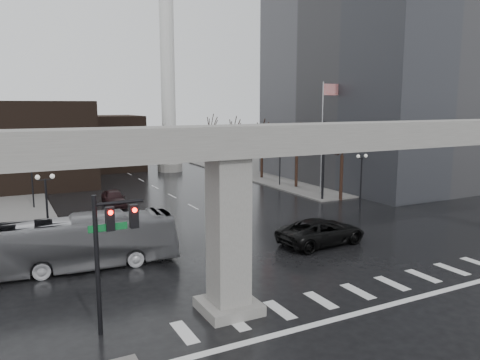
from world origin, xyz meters
The scene contains 24 objects.
ground centered at (0.00, 0.00, 0.00)m, with size 160.00×160.00×0.00m, color black.
sidewalk_ne centered at (26.00, 36.00, 0.07)m, with size 28.00×36.00×0.15m, color #62605E.
elevated_guideway centered at (1.26, 0.00, 6.88)m, with size 48.00×2.60×8.70m.
office_tower centered at (28.00, 26.00, 21.00)m, with size 22.00×26.00×42.00m, color #5B5B5F.
building_far_left centered at (-14.00, 42.00, 5.00)m, with size 16.00×14.00×10.00m, color black.
building_far_mid centered at (-2.00, 52.00, 4.00)m, with size 10.00×10.00×8.00m, color black.
smokestack centered at (6.00, 46.00, 13.35)m, with size 3.60×3.60×30.00m.
signal_mast_arm centered at (8.99, 18.80, 5.83)m, with size 12.12×0.43×8.00m.
signal_left_pole centered at (-12.25, 0.50, 4.07)m, with size 2.30×0.30×6.00m.
flagpole_assembly centered at (15.29, 22.00, 7.53)m, with size 2.06×0.12×12.00m.
lamp_right_0 centered at (13.50, 14.00, 3.47)m, with size 1.22×0.32×5.11m.
lamp_right_1 centered at (13.50, 28.00, 3.47)m, with size 1.22×0.32×5.11m.
lamp_right_2 centered at (13.50, 42.00, 3.47)m, with size 1.22×0.32×5.11m.
lamp_left_0 centered at (-13.50, 14.00, 3.47)m, with size 1.22×0.32×5.11m.
lamp_left_1 centered at (-13.50, 28.00, 3.47)m, with size 1.22×0.32×5.11m.
lamp_left_2 centered at (-13.50, 42.00, 3.47)m, with size 1.22×0.32×5.11m.
tree_right_0 centered at (14.53, 18.02, 2.79)m, with size 1.09×1.58×7.50m.
tree_right_1 centered at (14.53, 26.02, 2.85)m, with size 1.09×1.61×7.67m.
tree_right_2 centered at (14.53, 34.02, 2.91)m, with size 1.10×1.63×7.85m.
tree_right_3 centered at (14.53, 42.02, 2.98)m, with size 1.11×1.66×8.02m.
tree_right_4 centered at (14.53, 50.02, 3.04)m, with size 1.12×1.69×8.19m.
pickup_truck centered at (3.45, 6.64, 0.90)m, with size 2.99×6.48×1.80m, color black.
city_bus centered at (-12.18, 9.33, 1.58)m, with size 2.66×11.35×3.16m, color #97979B.
far_car centered at (-6.65, 25.55, 0.81)m, with size 1.90×4.73×1.61m, color black.
Camera 1 is at (-16.10, -18.65, 9.62)m, focal length 35.00 mm.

